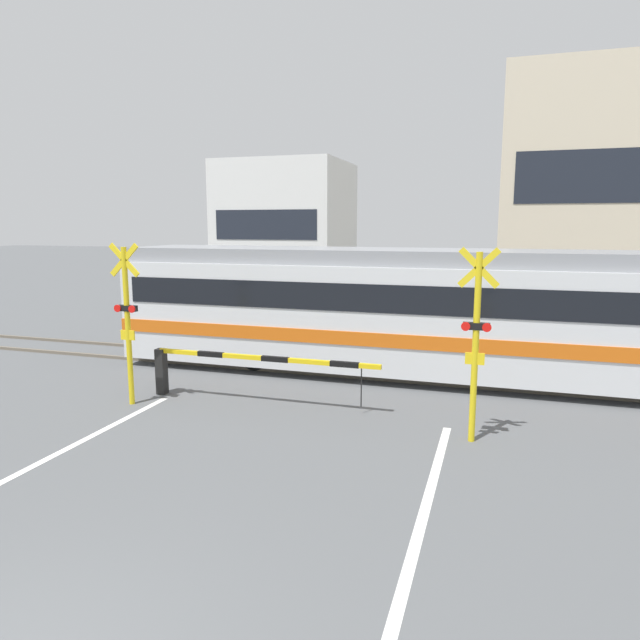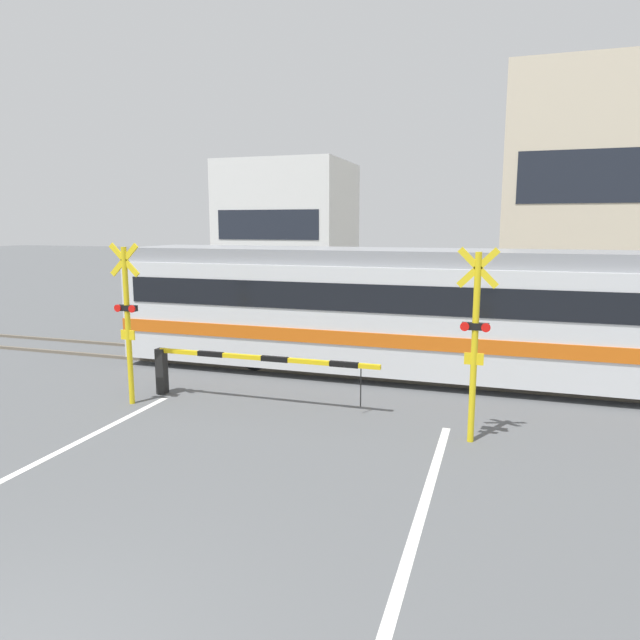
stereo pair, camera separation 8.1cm
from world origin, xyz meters
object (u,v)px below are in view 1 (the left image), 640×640
(crossing_signal_left, at_px, (127,317))
(pedestrian, at_px, (359,305))
(crossing_barrier_near, at_px, (223,364))
(crossing_barrier_far, at_px, (425,325))
(commuter_train, at_px, (488,312))
(crossing_signal_right, at_px, (476,337))

(crossing_signal_left, xyz_separation_m, pedestrian, (2.64, 9.08, -0.86))
(crossing_barrier_near, height_order, pedestrian, pedestrian)
(crossing_barrier_far, bearing_deg, pedestrian, 139.36)
(commuter_train, distance_m, crossing_barrier_far, 3.52)
(crossing_signal_right, bearing_deg, commuter_train, 88.54)
(crossing_barrier_far, height_order, crossing_signal_left, crossing_signal_left)
(crossing_barrier_far, height_order, crossing_signal_right, crossing_signal_right)
(crossing_barrier_far, distance_m, pedestrian, 3.31)
(commuter_train, height_order, pedestrian, commuter_train)
(crossing_signal_left, relative_size, pedestrian, 1.97)
(commuter_train, relative_size, crossing_barrier_near, 3.67)
(commuter_train, distance_m, crossing_barrier_near, 6.22)
(crossing_barrier_far, xyz_separation_m, crossing_signal_left, (-5.15, -6.93, 1.05))
(crossing_signal_left, relative_size, crossing_signal_right, 1.00)
(commuter_train, xyz_separation_m, crossing_signal_right, (-0.10, -4.05, 0.17))
(crossing_barrier_far, height_order, pedestrian, pedestrian)
(commuter_train, relative_size, crossing_signal_right, 5.50)
(commuter_train, distance_m, crossing_signal_left, 8.05)
(crossing_barrier_near, height_order, crossing_barrier_far, same)
(crossing_barrier_near, bearing_deg, crossing_barrier_far, 60.62)
(crossing_signal_right, bearing_deg, crossing_barrier_near, 170.94)
(crossing_signal_left, bearing_deg, crossing_barrier_far, 53.40)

